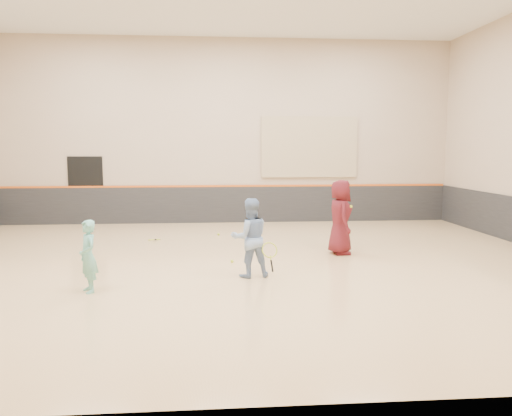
{
  "coord_description": "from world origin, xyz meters",
  "views": [
    {
      "loc": [
        -0.31,
        -10.5,
        2.47
      ],
      "look_at": [
        0.57,
        0.4,
        1.15
      ],
      "focal_mm": 35.0,
      "sensor_mm": 36.0,
      "label": 1
    }
  ],
  "objects": [
    {
      "name": "young_man",
      "position": [
        2.58,
        0.81,
        0.87
      ],
      "size": [
        0.55,
        0.85,
        1.74
      ],
      "primitive_type": "imported",
      "rotation": [
        0.0,
        0.0,
        1.57
      ],
      "color": "#55141B",
      "rests_on": "floor"
    },
    {
      "name": "instructor",
      "position": [
        0.33,
        -1.12,
        0.76
      ],
      "size": [
        0.83,
        0.7,
        1.52
      ],
      "primitive_type": "imported",
      "rotation": [
        0.0,
        0.0,
        3.32
      ],
      "color": "#84A0CC",
      "rests_on": "floor"
    },
    {
      "name": "doorway",
      "position": [
        -4.5,
        5.98,
        1.1
      ],
      "size": [
        1.1,
        0.05,
        2.2
      ],
      "primitive_type": "cube",
      "color": "black",
      "rests_on": "floor"
    },
    {
      "name": "acoustic_panel",
      "position": [
        2.8,
        5.95,
        2.5
      ],
      "size": [
        3.2,
        0.08,
        2.0
      ],
      "primitive_type": "cube",
      "color": "tan",
      "rests_on": "wall_back"
    },
    {
      "name": "spare_racket",
      "position": [
        -1.98,
        2.91,
        0.08
      ],
      "size": [
        0.72,
        0.72,
        0.16
      ],
      "primitive_type": null,
      "color": "#BDD02D",
      "rests_on": "floor"
    },
    {
      "name": "ball_beside_spare",
      "position": [
        -0.24,
        3.5,
        0.03
      ],
      "size": [
        0.07,
        0.07,
        0.07
      ],
      "primitive_type": "sphere",
      "color": "#BED631",
      "rests_on": "floor"
    },
    {
      "name": "accent_stripe",
      "position": [
        0.0,
        5.96,
        1.22
      ],
      "size": [
        14.9,
        0.03,
        0.06
      ],
      "primitive_type": "cube",
      "color": "#D85914",
      "rests_on": "wall_back"
    },
    {
      "name": "wainscot_back",
      "position": [
        0.0,
        5.97,
        0.6
      ],
      "size": [
        14.9,
        0.04,
        1.2
      ],
      "primitive_type": "cube",
      "color": "#232326",
      "rests_on": "floor"
    },
    {
      "name": "ball_under_racket",
      "position": [
        0.03,
        0.08,
        0.03
      ],
      "size": [
        0.07,
        0.07,
        0.07
      ],
      "primitive_type": "sphere",
      "color": "#C8DD33",
      "rests_on": "floor"
    },
    {
      "name": "girl",
      "position": [
        -2.5,
        -1.92,
        0.63
      ],
      "size": [
        0.49,
        0.55,
        1.25
      ],
      "primitive_type": "imported",
      "rotation": [
        0.0,
        0.0,
        -1.05
      ],
      "color": "#72C6B5",
      "rests_on": "floor"
    },
    {
      "name": "room",
      "position": [
        0.0,
        0.0,
        0.81
      ],
      "size": [
        15.04,
        12.04,
        6.22
      ],
      "color": "tan",
      "rests_on": "ground"
    },
    {
      "name": "ball_in_hand",
      "position": [
        2.77,
        0.61,
        1.14
      ],
      "size": [
        0.07,
        0.07,
        0.07
      ],
      "primitive_type": "sphere",
      "color": "gold",
      "rests_on": "young_man"
    },
    {
      "name": "held_racket",
      "position": [
        0.7,
        -1.27,
        0.55
      ],
      "size": [
        0.33,
        0.33,
        0.65
      ],
      "primitive_type": null,
      "color": "#D4E832",
      "rests_on": "instructor"
    }
  ]
}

